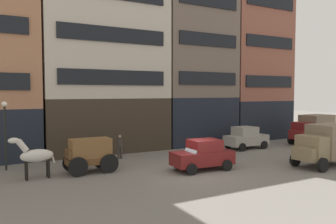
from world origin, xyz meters
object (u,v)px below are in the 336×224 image
Objects in this scene: sedan_dark at (203,155)px; pedestrian_officer at (120,145)px; cargo_wagon at (90,153)px; draft_horse at (35,155)px; delivery_truck_far at (325,144)px; streetlamp_curbside at (5,126)px; sedan_light at (246,138)px; delivery_truck_near at (312,128)px.

sedan_dark is 6.41m from pedestrian_officer.
cargo_wagon is 1.25× the size of draft_horse.
sedan_dark reaches higher than pedestrian_officer.
delivery_truck_far is at bearing -38.58° from pedestrian_officer.
draft_horse is 3.53m from streetlamp_curbside.
draft_horse reaches higher than pedestrian_officer.
delivery_truck_far is 1.18× the size of sedan_light.
delivery_truck_near is 1.00× the size of delivery_truck_far.
cargo_wagon is 5.38m from streetlamp_curbside.
cargo_wagon is at bearing 156.94° from sedan_dark.
sedan_light is (16.55, 1.91, -0.36)m from draft_horse.
draft_horse is 0.62× the size of sedan_dark.
delivery_truck_far is (-7.03, -6.38, 0.00)m from delivery_truck_near.
delivery_truck_near is 14.86m from sedan_dark.
streetlamp_curbside is (-4.22, 2.98, 1.52)m from cargo_wagon.
delivery_truck_near is 7.05m from sedan_light.
delivery_truck_far is 13.51m from pedestrian_officer.
delivery_truck_far is 2.47× the size of pedestrian_officer.
sedan_dark is (-14.43, -3.54, -0.51)m from delivery_truck_near.
cargo_wagon is at bearing 0.01° from draft_horse.
sedan_light is at bearing 171.91° from delivery_truck_near.
cargo_wagon is 1.63× the size of pedestrian_officer.
delivery_truck_near reaches higher than draft_horse.
delivery_truck_far is 1.08× the size of streetlamp_curbside.
pedestrian_officer is (-10.56, 8.42, -0.44)m from delivery_truck_far.
pedestrian_officer is (5.92, 2.97, -0.29)m from draft_horse.
sedan_dark is 2.11× the size of pedestrian_officer.
delivery_truck_far reaches higher than sedan_dark.
delivery_truck_far is at bearing -21.01° from sedan_dark.
sedan_dark is at bearing -166.23° from delivery_truck_near.
delivery_truck_near is 9.49m from delivery_truck_far.
delivery_truck_near is at bearing 42.23° from delivery_truck_far.
pedestrian_officer is (2.97, 2.97, -0.17)m from cargo_wagon.
delivery_truck_far is at bearing -137.77° from delivery_truck_near.
cargo_wagon is 0.77× the size of sedan_dark.
delivery_truck_far is 7.38m from sedan_light.
cargo_wagon is 2.95m from draft_horse.
delivery_truck_far reaches higher than draft_horse.
streetlamp_curbside is (-17.75, 8.43, 1.25)m from delivery_truck_far.
draft_horse reaches higher than sedan_light.
streetlamp_curbside is at bearing 179.92° from pedestrian_officer.
streetlamp_curbside is at bearing 175.26° from delivery_truck_near.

